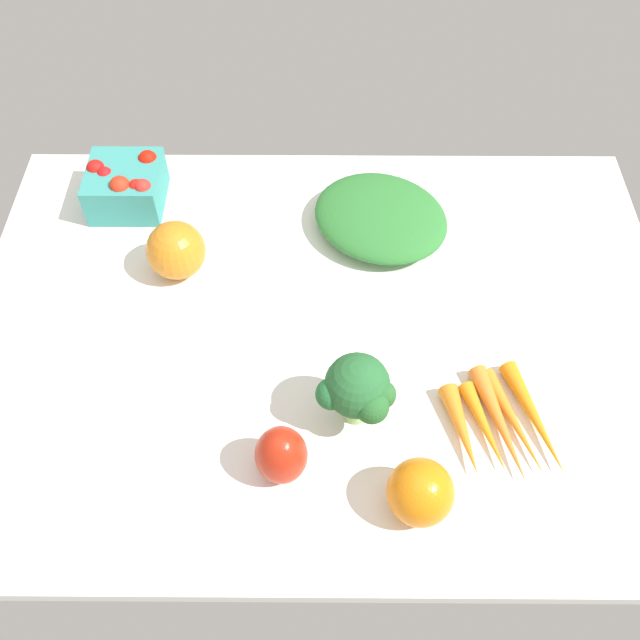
% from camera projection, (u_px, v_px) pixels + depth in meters
% --- Properties ---
extents(tablecloth, '(1.04, 0.76, 0.02)m').
position_uv_depth(tablecloth, '(320.00, 332.00, 1.04)').
color(tablecloth, white).
rests_on(tablecloth, ground).
extents(heirloom_tomato_orange, '(0.09, 0.09, 0.09)m').
position_uv_depth(heirloom_tomato_orange, '(174.00, 250.00, 1.06)').
color(heirloom_tomato_orange, orange).
rests_on(heirloom_tomato_orange, tablecloth).
extents(carrot_bunch, '(0.16, 0.18, 0.03)m').
position_uv_depth(carrot_bunch, '(498.00, 424.00, 0.92)').
color(carrot_bunch, orange).
rests_on(carrot_bunch, tablecloth).
extents(bell_pepper_orange, '(0.11, 0.11, 0.09)m').
position_uv_depth(bell_pepper_orange, '(417.00, 492.00, 0.84)').
color(bell_pepper_orange, orange).
rests_on(bell_pepper_orange, tablecloth).
extents(berry_basket, '(0.12, 0.12, 0.08)m').
position_uv_depth(berry_basket, '(124.00, 185.00, 1.16)').
color(berry_basket, teal).
rests_on(berry_basket, tablecloth).
extents(broccoli_head, '(0.10, 0.09, 0.12)m').
position_uv_depth(broccoli_head, '(356.00, 390.00, 0.88)').
color(broccoli_head, '#9ACB78').
rests_on(broccoli_head, tablecloth).
extents(bell_pepper_red, '(0.09, 0.09, 0.09)m').
position_uv_depth(bell_pepper_red, '(278.00, 455.00, 0.86)').
color(bell_pepper_red, red).
rests_on(bell_pepper_red, tablecloth).
extents(leafy_greens_clump, '(0.29, 0.28, 0.05)m').
position_uv_depth(leafy_greens_clump, '(378.00, 217.00, 1.13)').
color(leafy_greens_clump, '#307B34').
rests_on(leafy_greens_clump, tablecloth).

